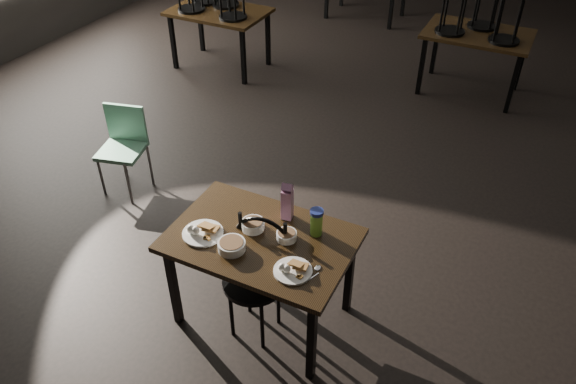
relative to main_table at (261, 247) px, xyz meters
The scene contains 13 objects.
main_table is the anchor object (origin of this frame).
plate_left 0.40m from the main_table, 158.58° to the right, with size 0.27×0.27×0.09m.
plate_right 0.38m from the main_table, 30.21° to the right, with size 0.24×0.24×0.08m.
bowl_near 0.15m from the main_table, 146.65° to the left, with size 0.15×0.15×0.06m.
bowl_far 0.20m from the main_table, 22.79° to the left, with size 0.13×0.13×0.05m.
bowl_big 0.24m from the main_table, 121.97° to the right, with size 0.18×0.18×0.06m.
juice_carton 0.34m from the main_table, 76.57° to the left, with size 0.08×0.08×0.28m.
water_bottle 0.40m from the main_table, 32.81° to the left, with size 0.11×0.11×0.20m.
spoon 0.46m from the main_table, 13.13° to the right, with size 0.05×0.18×0.01m.
bentwood_chair 0.16m from the main_table, 86.26° to the right, with size 0.43×0.42×0.89m.
school_chair 2.05m from the main_table, 156.00° to the left, with size 0.46×0.46×0.81m.
bg_table_left 4.31m from the main_table, 125.88° to the left, with size 1.20×0.80×1.48m.
bg_table_right 4.22m from the main_table, 82.29° to the left, with size 1.20×0.80×1.48m.
Camera 1 is at (1.53, -4.87, 3.20)m, focal length 35.00 mm.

